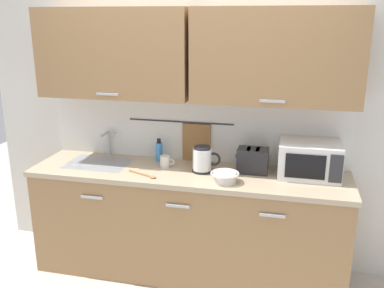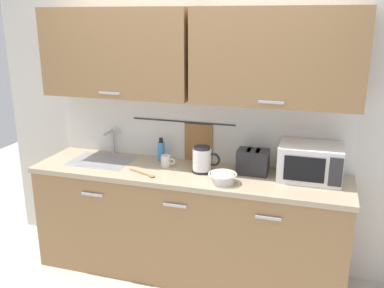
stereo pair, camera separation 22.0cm
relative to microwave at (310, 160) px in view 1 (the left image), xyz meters
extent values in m
cube|color=#997047|center=(-0.93, -0.11, -0.61)|extent=(2.50, 0.60, 0.86)
cube|color=#B7B7BC|center=(-1.62, -0.42, -0.30)|extent=(0.18, 0.02, 0.02)
cube|color=#B7B7BC|center=(-0.93, -0.42, -0.30)|extent=(0.18, 0.02, 0.02)
cube|color=#B7B7BC|center=(-0.24, -0.42, -0.30)|extent=(0.18, 0.02, 0.02)
cube|color=tan|center=(-0.93, -0.11, -0.16)|extent=(2.53, 0.63, 0.04)
cube|color=#9EA0A5|center=(-1.71, -0.09, -0.18)|extent=(0.52, 0.38, 0.09)
cube|color=silver|center=(-0.93, 0.22, 0.21)|extent=(3.70, 0.06, 2.50)
cube|color=silver|center=(-0.93, 0.19, 0.14)|extent=(2.50, 0.01, 0.55)
cube|color=#997047|center=(-1.56, 0.03, 0.77)|extent=(1.23, 0.33, 0.70)
cube|color=#B7B7BC|center=(-1.56, -0.15, 0.47)|extent=(0.18, 0.01, 0.02)
cube|color=#997047|center=(-0.30, 0.03, 0.77)|extent=(1.23, 0.33, 0.70)
cube|color=#B7B7BC|center=(-0.30, -0.15, 0.47)|extent=(0.18, 0.01, 0.02)
cylinder|color=#333338|center=(-1.06, 0.17, 0.19)|extent=(0.90, 0.01, 0.01)
cube|color=olive|center=(-0.92, 0.17, 0.01)|extent=(0.24, 0.02, 0.34)
cylinder|color=#B2B5BA|center=(-1.71, 0.14, -0.03)|extent=(0.03, 0.03, 0.22)
cylinder|color=#B2B5BA|center=(-1.71, 0.06, 0.07)|extent=(0.02, 0.16, 0.02)
cube|color=#B2B5BA|center=(-1.67, 0.14, 0.06)|extent=(0.07, 0.02, 0.01)
cube|color=white|center=(0.00, 0.00, 0.00)|extent=(0.46, 0.34, 0.27)
cube|color=black|center=(-0.04, -0.17, 0.00)|extent=(0.29, 0.01, 0.18)
cube|color=#2D2D33|center=(0.18, -0.17, 0.00)|extent=(0.09, 0.01, 0.21)
cylinder|color=black|center=(-0.82, -0.09, -0.13)|extent=(0.16, 0.16, 0.02)
cylinder|color=white|center=(-0.82, -0.09, -0.03)|extent=(0.15, 0.15, 0.17)
cylinder|color=#262628|center=(-0.82, -0.09, 0.06)|extent=(0.13, 0.13, 0.02)
torus|color=black|center=(-0.72, -0.09, -0.02)|extent=(0.11, 0.02, 0.11)
cylinder|color=#3F8CD8|center=(-1.23, 0.09, -0.06)|extent=(0.06, 0.06, 0.16)
cylinder|color=black|center=(-1.23, 0.09, 0.04)|extent=(0.03, 0.03, 0.04)
cylinder|color=silver|center=(-1.13, -0.05, -0.09)|extent=(0.08, 0.08, 0.09)
torus|color=silver|center=(-1.08, -0.05, -0.09)|extent=(0.06, 0.01, 0.06)
cylinder|color=silver|center=(-0.61, -0.27, -0.10)|extent=(0.17, 0.17, 0.07)
torus|color=silver|center=(-0.61, -0.27, -0.07)|extent=(0.21, 0.21, 0.01)
cube|color=#232326|center=(-0.43, 0.00, -0.04)|extent=(0.24, 0.17, 0.19)
cube|color=black|center=(-0.46, 0.00, 0.05)|extent=(0.03, 0.12, 0.01)
cube|color=black|center=(-0.39, 0.00, 0.05)|extent=(0.03, 0.12, 0.01)
cube|color=black|center=(-0.56, 0.00, -0.01)|extent=(0.02, 0.02, 0.02)
cube|color=#9E7042|center=(-1.28, -0.25, -0.13)|extent=(0.21, 0.10, 0.01)
ellipsoid|color=#9E7042|center=(-1.15, -0.31, -0.13)|extent=(0.07, 0.06, 0.01)
camera|label=1|loc=(-0.17, -3.20, 1.04)|focal=39.92mm
camera|label=2|loc=(0.05, -3.14, 1.04)|focal=39.92mm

